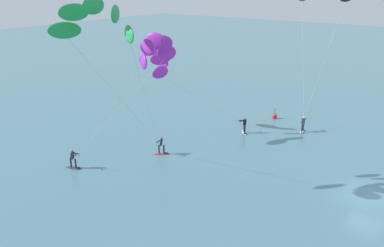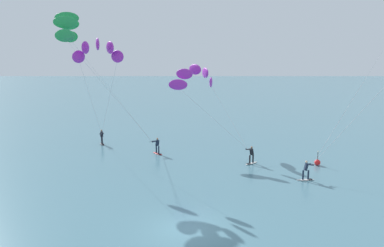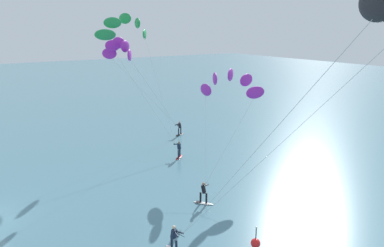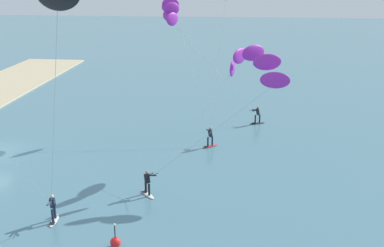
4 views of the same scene
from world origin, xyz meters
TOP-DOWN VIEW (x-y plane):
  - kitesurfer_nearshore at (-10.86, 15.47)m, footprint 10.10×6.63m
  - kitesurfer_mid_water at (0.88, 19.91)m, footprint 8.69×9.55m
  - kitesurfer_downwind at (-8.00, 13.65)m, footprint 4.55×9.69m
  - marker_buoy at (11.95, 13.08)m, footprint 0.56×0.56m

SIDE VIEW (x-z plane):
  - marker_buoy at x=11.95m, z-range -0.39..0.99m
  - kitesurfer_mid_water at x=0.88m, z-range 2.91..11.84m
  - kitesurfer_downwind at x=-8.00m, z-range 4.19..15.76m
  - kitesurfer_nearshore at x=-10.86m, z-range 5.17..19.08m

